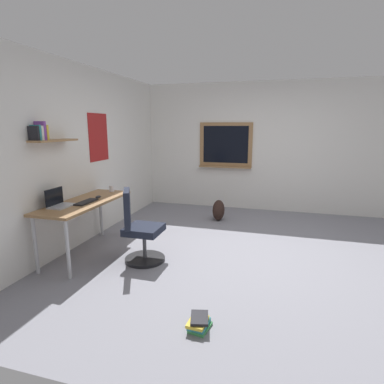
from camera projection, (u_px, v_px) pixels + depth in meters
ground_plane at (245, 253)px, 4.32m from camera, size 5.20×5.20×0.00m
wall_back at (86, 155)px, 4.70m from camera, size 5.00×0.30×2.60m
wall_right at (260, 147)px, 6.36m from camera, size 0.22×5.00×2.60m
desk at (85, 207)px, 4.17m from camera, size 1.51×0.56×0.74m
office_chair at (139, 231)px, 3.98m from camera, size 0.54×0.56×0.95m
laptop at (59, 202)px, 3.86m from camera, size 0.31×0.21×0.23m
keyboard at (86, 202)px, 4.06m from camera, size 0.37×0.13×0.02m
computer_mouse at (98, 197)px, 4.32m from camera, size 0.10×0.06×0.03m
coffee_mug at (112, 188)px, 4.76m from camera, size 0.08×0.08×0.09m
backpack at (219, 210)px, 5.78m from camera, size 0.32×0.22×0.39m
book_stack_on_floor at (199, 323)px, 2.69m from camera, size 0.25×0.20×0.11m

